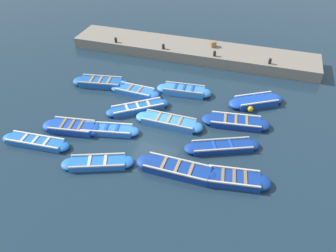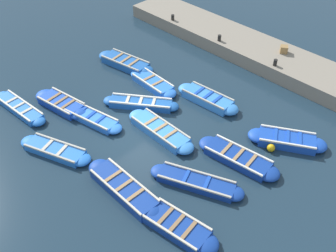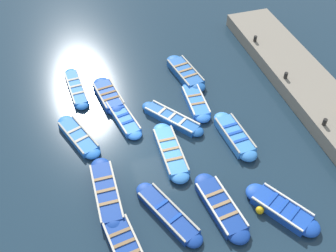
# 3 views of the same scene
# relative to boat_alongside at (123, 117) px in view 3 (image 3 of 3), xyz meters

# --- Properties ---
(ground_plane) EXTENTS (120.00, 120.00, 0.00)m
(ground_plane) POSITION_rel_boat_alongside_xyz_m (-1.24, 2.10, -0.15)
(ground_plane) COLOR #1C303F
(boat_alongside) EXTENTS (1.45, 3.60, 0.36)m
(boat_alongside) POSITION_rel_boat_alongside_xyz_m (0.00, 0.00, 0.00)
(boat_alongside) COLOR blue
(boat_alongside) RESTS_ON ground
(boat_outer_left) EXTENTS (1.55, 3.79, 0.46)m
(boat_outer_left) POSITION_rel_boat_alongside_xyz_m (-4.22, -2.48, 0.05)
(boat_outer_left) COLOR #1E59AD
(boat_outer_left) RESTS_ON ground
(boat_centre) EXTENTS (1.98, 3.51, 0.35)m
(boat_centre) POSITION_rel_boat_alongside_xyz_m (2.38, 0.69, -0.01)
(boat_centre) COLOR blue
(boat_centre) RESTS_ON ground
(boat_end_of_row) EXTENTS (2.54, 3.40, 0.45)m
(boat_end_of_row) POSITION_rel_boat_alongside_xyz_m (-5.10, 7.34, 0.04)
(boat_end_of_row) COLOR #1947B7
(boat_end_of_row) RESTS_ON ground
(boat_far_corner) EXTENTS (0.98, 3.75, 0.36)m
(boat_far_corner) POSITION_rel_boat_alongside_xyz_m (1.99, -3.03, -0.00)
(boat_far_corner) COLOR blue
(boat_far_corner) RESTS_ON ground
(boat_tucked) EXTENTS (1.00, 3.86, 0.42)m
(boat_tucked) POSITION_rel_boat_alongside_xyz_m (-1.63, 2.98, 0.03)
(boat_tucked) COLOR #3884E0
(boat_tucked) RESTS_ON ground
(boat_bow_out) EXTENTS (1.45, 3.41, 0.43)m
(boat_bow_out) POSITION_rel_boat_alongside_xyz_m (0.40, -1.85, 0.03)
(boat_bow_out) COLOR #1947B7
(boat_bow_out) RESTS_ON ground
(boat_mid_row) EXTENTS (2.77, 3.44, 0.39)m
(boat_mid_row) POSITION_rel_boat_alongside_xyz_m (-2.36, 0.85, 0.02)
(boat_mid_row) COLOR #1E59AD
(boat_mid_row) RESTS_ON ground
(boat_stern_in) EXTENTS (1.41, 3.80, 0.41)m
(boat_stern_in) POSITION_rel_boat_alongside_xyz_m (-2.74, 6.48, 0.02)
(boat_stern_in) COLOR navy
(boat_stern_in) RESTS_ON ground
(boat_broadside) EXTENTS (1.41, 3.43, 0.41)m
(boat_broadside) POSITION_rel_boat_alongside_xyz_m (1.48, 7.01, 0.02)
(boat_broadside) COLOR navy
(boat_broadside) RESTS_ON ground
(boat_outer_right) EXTENTS (2.23, 3.83, 0.36)m
(boat_outer_right) POSITION_rel_boat_alongside_xyz_m (-0.54, 6.12, -0.00)
(boat_outer_right) COLOR navy
(boat_outer_right) RESTS_ON ground
(boat_near_quay) EXTENTS (1.17, 3.52, 0.47)m
(boat_near_quay) POSITION_rel_boat_alongside_xyz_m (-4.93, 2.93, 0.05)
(boat_near_quay) COLOR #3884E0
(boat_near_quay) RESTS_ON ground
(boat_drifting) EXTENTS (1.00, 4.02, 0.45)m
(boat_drifting) POSITION_rel_boat_alongside_xyz_m (1.69, 4.42, 0.04)
(boat_drifting) COLOR navy
(boat_drifting) RESTS_ON ground
(boat_inner_gap) EXTENTS (1.03, 3.25, 0.40)m
(boat_inner_gap) POSITION_rel_boat_alongside_xyz_m (-3.96, 0.01, 0.02)
(boat_inner_gap) COLOR blue
(boat_inner_gap) RESTS_ON ground
(quay_wall) EXTENTS (2.91, 18.11, 0.77)m
(quay_wall) POSITION_rel_boat_alongside_xyz_m (-10.15, 2.10, 0.23)
(quay_wall) COLOR gray
(quay_wall) RESTS_ON ground
(bollard_north) EXTENTS (0.20, 0.20, 0.35)m
(bollard_north) POSITION_rel_boat_alongside_xyz_m (-9.05, -3.54, 0.79)
(bollard_north) COLOR black
(bollard_north) RESTS_ON quay_wall
(bollard_mid_north) EXTENTS (0.20, 0.20, 0.35)m
(bollard_mid_north) POSITION_rel_boat_alongside_xyz_m (-9.05, 0.22, 0.79)
(bollard_mid_north) COLOR black
(bollard_mid_north) RESTS_ON quay_wall
(bollard_mid_south) EXTENTS (0.20, 0.20, 0.35)m
(bollard_mid_south) POSITION_rel_boat_alongside_xyz_m (-9.05, 3.98, 0.79)
(bollard_mid_south) COLOR black
(bollard_mid_south) RESTS_ON quay_wall
(buoy_orange_near) EXTENTS (0.35, 0.35, 0.35)m
(buoy_orange_near) POSITION_rel_boat_alongside_xyz_m (-4.22, 7.11, 0.02)
(buoy_orange_near) COLOR #EAB214
(buoy_orange_near) RESTS_ON ground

